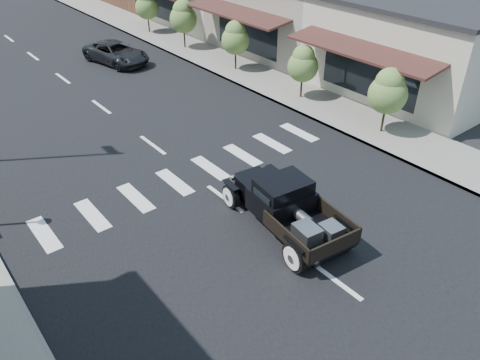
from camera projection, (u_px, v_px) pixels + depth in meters
ground at (263, 227)px, 14.97m from camera, size 120.00×120.00×0.00m
road at (77, 89)px, 24.80m from camera, size 14.00×80.00×0.02m
road_markings at (120, 121)px, 21.53m from camera, size 12.00×60.00×0.06m
sidewalk_right at (208, 56)px, 29.24m from camera, size 3.00×80.00×0.15m
storefront_near at (431, 42)px, 24.26m from camera, size 10.00×9.00×4.50m
storefront_mid at (306, 11)px, 30.17m from camera, size 10.00×9.00×4.50m
small_tree_a at (386, 102)px, 19.62m from camera, size 1.63×1.63×2.72m
small_tree_b at (302, 73)px, 22.91m from camera, size 1.51×1.51×2.51m
small_tree_c at (235, 46)px, 26.36m from camera, size 1.58×1.58×2.63m
small_tree_d at (184, 25)px, 29.80m from camera, size 1.72×1.72×2.87m
small_tree_e at (147, 12)px, 32.91m from camera, size 1.62×1.62×2.70m
hotrod_pickup at (287, 206)px, 14.51m from camera, size 2.86×5.12×1.69m
second_car at (116, 53)px, 27.98m from camera, size 2.91×4.78×1.24m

